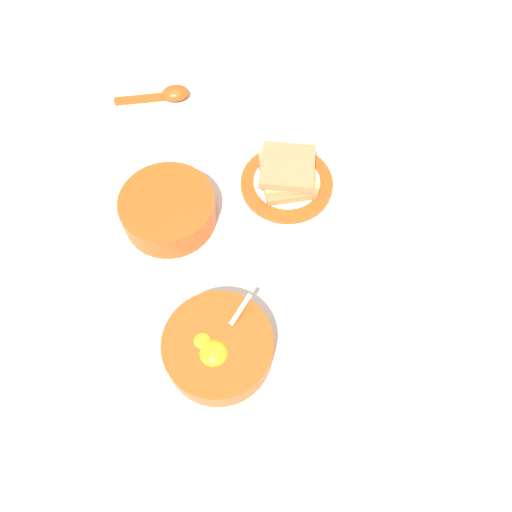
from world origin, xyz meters
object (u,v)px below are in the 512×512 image
object	(u,v)px
toast_sandwich	(288,172)
soup_spoon	(168,94)
toast_plate	(287,184)
congee_bowl	(169,209)
egg_bowl	(218,347)

from	to	relation	value
toast_sandwich	soup_spoon	distance (m)	0.33
soup_spoon	toast_plate	bearing A→B (deg)	86.97
toast_plate	congee_bowl	size ratio (longest dim) A/B	1.03
toast_plate	congee_bowl	distance (m)	0.23
egg_bowl	toast_plate	distance (m)	0.35
toast_plate	soup_spoon	world-z (taller)	soup_spoon
soup_spoon	congee_bowl	world-z (taller)	congee_bowl
congee_bowl	egg_bowl	bearing A→B (deg)	60.67
toast_plate	toast_sandwich	size ratio (longest dim) A/B	1.24
toast_plate	congee_bowl	bearing A→B (deg)	-30.67
toast_plate	soup_spoon	bearing A→B (deg)	-93.03
toast_plate	toast_sandwich	bearing A→B (deg)	-141.56
egg_bowl	toast_plate	world-z (taller)	egg_bowl
toast_plate	soup_spoon	xyz separation A→B (m)	(-0.02, -0.33, 0.01)
toast_plate	congee_bowl	xyz separation A→B (m)	(0.19, -0.12, 0.03)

